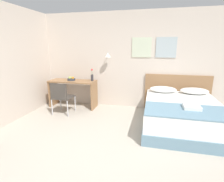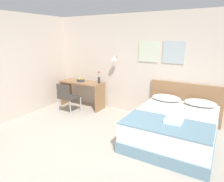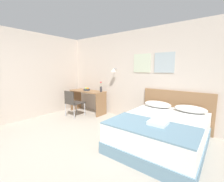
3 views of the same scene
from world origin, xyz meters
name	(u,v)px [view 3 (image 3 of 3)]	position (x,y,z in m)	size (l,w,h in m)	color
ground_plane	(47,160)	(0.00, 0.00, 0.00)	(24.00, 24.00, 0.00)	#B2A899
wall_back	(132,76)	(0.01, 2.80, 1.33)	(5.74, 0.31, 2.65)	beige
bed	(161,131)	(1.34, 1.70, 0.28)	(1.58, 2.02, 0.57)	#66899E
headboard	(176,110)	(1.34, 2.74, 0.50)	(1.70, 0.06, 0.99)	#8E6642
pillow_left	(158,104)	(0.96, 2.47, 0.65)	(0.68, 0.38, 0.15)	white
pillow_right	(190,109)	(1.72, 2.47, 0.65)	(0.68, 0.38, 0.15)	white
throw_blanket	(150,126)	(1.34, 1.12, 0.58)	(1.53, 0.81, 0.02)	#66899E
folded_towel_near_foot	(158,122)	(1.43, 1.26, 0.62)	(0.30, 0.31, 0.06)	white
desk	(88,97)	(-1.55, 2.41, 0.55)	(1.33, 0.53, 0.78)	#8E6642
desk_chair	(72,101)	(-1.56, 1.76, 0.51)	(0.48, 0.48, 0.85)	#3D3833
fruit_bowl	(87,89)	(-1.58, 2.41, 0.82)	(0.22, 0.22, 0.12)	#333842
flower_vase	(101,88)	(-0.98, 2.49, 0.90)	(0.07, 0.07, 0.34)	#333338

